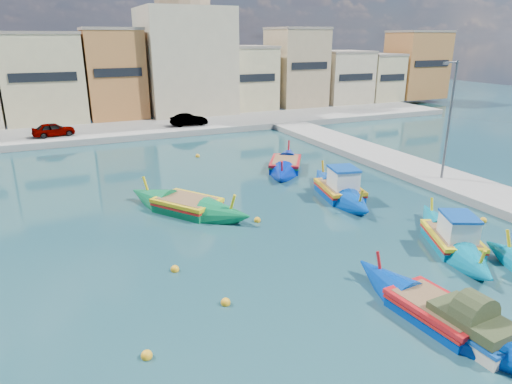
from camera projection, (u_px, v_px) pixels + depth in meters
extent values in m
plane|color=#163A43|center=(227.00, 282.00, 18.39)|extent=(160.00, 160.00, 0.00)
cube|color=gray|center=(114.00, 132.00, 45.89)|extent=(80.00, 8.00, 0.60)
cube|color=#C6B989|center=(44.00, 79.00, 48.77)|extent=(7.88, 7.44, 8.99)
cube|color=gray|center=(37.00, 33.00, 47.27)|extent=(8.04, 7.59, 0.30)
cube|color=black|center=(43.00, 77.00, 45.38)|extent=(6.30, 0.10, 0.90)
cube|color=#BC763B|center=(115.00, 75.00, 50.97)|extent=(6.17, 6.13, 9.43)
cube|color=gray|center=(110.00, 29.00, 49.40)|extent=(6.29, 6.26, 0.30)
cube|color=black|center=(118.00, 72.00, 48.13)|extent=(4.93, 0.10, 0.90)
cube|color=tan|center=(179.00, 87.00, 55.11)|extent=(7.31, 7.69, 6.05)
cube|color=gray|center=(178.00, 59.00, 54.09)|extent=(7.46, 7.85, 0.30)
cube|color=black|center=(188.00, 87.00, 51.65)|extent=(5.85, 0.10, 0.90)
cube|color=#C6B989|center=(241.00, 79.00, 57.83)|extent=(7.54, 7.30, 7.41)
cube|color=gray|center=(240.00, 47.00, 56.58)|extent=(7.69, 7.45, 0.30)
cube|color=black|center=(252.00, 78.00, 54.51)|extent=(6.03, 0.10, 0.90)
cube|color=tan|center=(296.00, 68.00, 60.40)|extent=(6.36, 6.97, 9.63)
cube|color=gray|center=(297.00, 28.00, 58.80)|extent=(6.48, 7.11, 0.30)
cube|color=black|center=(310.00, 66.00, 57.20)|extent=(5.09, 0.10, 0.90)
cube|color=#C3B492|center=(341.00, 78.00, 63.58)|extent=(6.63, 6.70, 6.65)
cube|color=gray|center=(343.00, 52.00, 62.46)|extent=(6.76, 6.83, 0.30)
cube|color=black|center=(356.00, 77.00, 60.54)|extent=(5.30, 0.10, 0.90)
cube|color=#C6B989|center=(375.00, 78.00, 66.38)|extent=(5.08, 7.51, 6.20)
cube|color=gray|center=(377.00, 54.00, 65.33)|extent=(5.18, 7.66, 0.30)
cube|color=black|center=(393.00, 78.00, 63.00)|extent=(4.06, 0.10, 0.90)
cube|color=#BC763B|center=(416.00, 66.00, 67.90)|extent=(7.79, 6.00, 9.33)
cube|color=gray|center=(420.00, 31.00, 66.35)|extent=(7.95, 6.12, 0.30)
cube|color=black|center=(432.00, 63.00, 65.12)|extent=(6.23, 0.10, 0.90)
cube|color=#C3B492|center=(185.00, 61.00, 54.65)|extent=(10.00, 10.00, 12.00)
cylinder|color=#595B60|center=(449.00, 125.00, 29.08)|extent=(0.16, 0.16, 8.00)
cylinder|color=#595B60|center=(452.00, 62.00, 27.67)|extent=(1.00, 0.10, 0.10)
cube|color=#595B60|center=(446.00, 63.00, 27.49)|extent=(0.35, 0.15, 0.18)
imported|color=#4C1919|center=(54.00, 129.00, 42.15)|extent=(3.88, 2.02, 1.26)
imported|color=#4C1919|center=(189.00, 120.00, 47.19)|extent=(3.76, 1.32, 1.24)
cube|color=#007A9B|center=(451.00, 243.00, 21.44)|extent=(3.11, 3.78, 0.92)
cone|color=#007A9B|center=(432.00, 220.00, 24.01)|extent=(2.99, 3.53, 2.37)
cone|color=#007A9B|center=(476.00, 270.00, 18.84)|extent=(2.99, 3.53, 2.37)
cube|color=yellow|center=(453.00, 235.00, 21.32)|extent=(3.26, 3.98, 0.17)
cube|color=red|center=(452.00, 238.00, 21.37)|extent=(3.22, 3.88, 0.09)
cube|color=olive|center=(453.00, 234.00, 21.29)|extent=(2.73, 3.39, 0.06)
cylinder|color=yellow|center=(432.00, 207.00, 24.07)|extent=(0.31, 0.45, 1.01)
cylinder|color=yellow|center=(482.00, 260.00, 18.39)|extent=(0.31, 0.45, 1.01)
cube|color=white|center=(458.00, 228.00, 20.67)|extent=(1.90, 2.08, 1.02)
cube|color=#0F47A5|center=(460.00, 216.00, 20.49)|extent=(2.02, 2.22, 0.11)
cube|color=#003BA6|center=(339.00, 193.00, 28.11)|extent=(2.74, 3.68, 1.04)
cone|color=#003BA6|center=(324.00, 180.00, 30.63)|extent=(2.69, 3.46, 2.60)
cone|color=#003BA6|center=(358.00, 208.00, 25.55)|extent=(2.69, 3.46, 2.60)
cube|color=gold|center=(340.00, 187.00, 27.97)|extent=(2.86, 3.88, 0.19)
cube|color=red|center=(339.00, 190.00, 28.03)|extent=(2.85, 3.76, 0.10)
cube|color=olive|center=(340.00, 185.00, 27.94)|extent=(2.37, 3.32, 0.06)
cylinder|color=gold|center=(323.00, 169.00, 30.66)|extent=(0.25, 0.51, 1.13)
cylinder|color=gold|center=(361.00, 198.00, 25.08)|extent=(0.25, 0.51, 1.13)
cube|color=white|center=(343.00, 179.00, 27.31)|extent=(1.78, 1.96, 1.14)
cube|color=#0F47A5|center=(344.00, 169.00, 27.11)|extent=(1.89, 2.09, 0.12)
cube|color=#00209E|center=(285.00, 166.00, 33.94)|extent=(3.57, 3.98, 1.03)
cone|color=#00209E|center=(288.00, 156.00, 36.57)|extent=(3.43, 3.77, 2.60)
cone|color=#00209E|center=(282.00, 177.00, 31.29)|extent=(3.43, 3.77, 2.60)
cube|color=red|center=(285.00, 161.00, 33.80)|extent=(3.74, 4.18, 0.19)
cube|color=#197F33|center=(285.00, 163.00, 33.86)|extent=(3.69, 4.09, 0.10)
cube|color=olive|center=(286.00, 160.00, 33.78)|extent=(3.14, 3.55, 0.06)
cylinder|color=red|center=(289.00, 148.00, 36.61)|extent=(0.38, 0.49, 1.12)
cylinder|color=red|center=(282.00, 168.00, 30.81)|extent=(0.38, 0.49, 1.12)
cube|color=#0B7742|center=(187.00, 208.00, 25.67)|extent=(3.73, 4.02, 1.11)
cone|color=#0B7742|center=(151.00, 199.00, 27.01)|extent=(3.61, 3.84, 2.74)
cone|color=#0B7742|center=(228.00, 217.00, 24.31)|extent=(3.61, 3.84, 2.74)
cube|color=yellow|center=(187.00, 200.00, 25.52)|extent=(3.91, 4.22, 0.20)
cube|color=red|center=(187.00, 204.00, 25.59)|extent=(3.86, 4.13, 0.11)
cube|color=olive|center=(187.00, 199.00, 25.50)|extent=(3.28, 3.58, 0.07)
cylinder|color=yellow|center=(146.00, 186.00, 26.91)|extent=(0.43, 0.52, 1.21)
cylinder|color=yellow|center=(232.00, 205.00, 23.94)|extent=(0.43, 0.52, 1.21)
cube|color=#0038AB|center=(437.00, 316.00, 15.83)|extent=(2.15, 3.35, 0.94)
cone|color=#0038AB|center=(383.00, 281.00, 18.00)|extent=(2.13, 3.10, 2.38)
cone|color=#0038AB|center=(510.00, 359.00, 13.64)|extent=(2.13, 3.10, 2.38)
cube|color=red|center=(439.00, 306.00, 15.71)|extent=(2.24, 3.53, 0.17)
cube|color=red|center=(438.00, 310.00, 15.76)|extent=(2.25, 3.42, 0.09)
cube|color=olive|center=(439.00, 304.00, 15.68)|extent=(1.84, 3.04, 0.06)
cylinder|color=red|center=(379.00, 264.00, 18.02)|extent=(0.17, 0.45, 1.02)
cone|color=#00789A|center=(512.00, 258.00, 19.81)|extent=(2.19, 3.01, 2.48)
cylinder|color=yellow|center=(509.00, 242.00, 19.81)|extent=(0.17, 0.48, 1.09)
cube|color=beige|center=(470.00, 335.00, 14.86)|extent=(1.69, 2.93, 0.71)
cube|color=#0F47A5|center=(472.00, 326.00, 14.75)|extent=(1.76, 3.02, 0.12)
cube|color=#2D381E|center=(473.00, 319.00, 14.67)|extent=(1.62, 2.61, 0.36)
cylinder|color=#2D381E|center=(474.00, 314.00, 14.61)|extent=(0.76, 2.56, 0.61)
sphere|color=#FFAF1A|center=(175.00, 269.00, 19.20)|extent=(0.36, 0.36, 0.36)
sphere|color=#FFAF1A|center=(257.00, 220.00, 24.34)|extent=(0.36, 0.36, 0.36)
sphere|color=#FFAF1A|center=(198.00, 156.00, 37.40)|extent=(0.36, 0.36, 0.36)
sphere|color=#FFAF1A|center=(483.00, 220.00, 24.30)|extent=(0.36, 0.36, 0.36)
sphere|color=#FFAF1A|center=(226.00, 302.00, 16.81)|extent=(0.36, 0.36, 0.36)
sphere|color=#FFAF1A|center=(147.00, 356.00, 14.01)|extent=(0.36, 0.36, 0.36)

